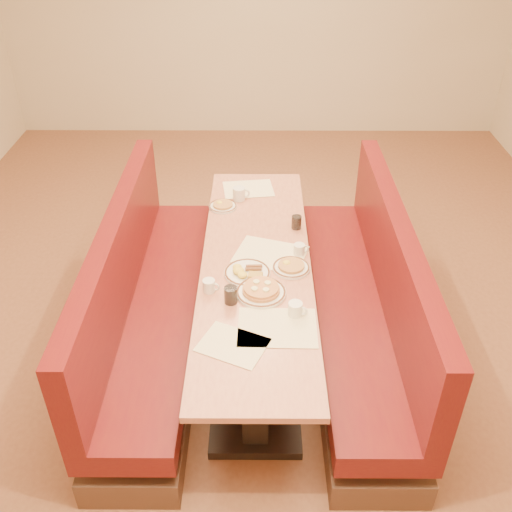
{
  "coord_description": "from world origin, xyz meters",
  "views": [
    {
      "loc": [
        0.01,
        -2.98,
        2.87
      ],
      "look_at": [
        0.0,
        -0.08,
        0.85
      ],
      "focal_mm": 40.0,
      "sensor_mm": 36.0,
      "label": 1
    }
  ],
  "objects_px": {
    "coffee_mug_b": "(209,286)",
    "coffee_mug_d": "(239,194)",
    "coffee_mug_c": "(300,249)",
    "diner_table": "(256,307)",
    "coffee_mug_a": "(296,309)",
    "pancake_plate": "(261,291)",
    "booth_left": "(149,308)",
    "booth_right": "(364,309)",
    "soda_tumbler_near": "(231,295)",
    "eggs_plate": "(247,272)",
    "soda_tumbler_mid": "(296,222)"
  },
  "relations": [
    {
      "from": "eggs_plate",
      "to": "coffee_mug_d",
      "type": "relative_size",
      "value": 2.2
    },
    {
      "from": "diner_table",
      "to": "coffee_mug_a",
      "type": "distance_m",
      "value": 0.71
    },
    {
      "from": "coffee_mug_c",
      "to": "coffee_mug_b",
      "type": "bearing_deg",
      "value": -158.47
    },
    {
      "from": "booth_left",
      "to": "eggs_plate",
      "type": "xyz_separation_m",
      "value": [
        0.67,
        -0.14,
        0.41
      ]
    },
    {
      "from": "coffee_mug_d",
      "to": "soda_tumbler_near",
      "type": "distance_m",
      "value": 1.23
    },
    {
      "from": "eggs_plate",
      "to": "coffee_mug_d",
      "type": "height_order",
      "value": "coffee_mug_d"
    },
    {
      "from": "coffee_mug_d",
      "to": "booth_right",
      "type": "bearing_deg",
      "value": -51.92
    },
    {
      "from": "diner_table",
      "to": "eggs_plate",
      "type": "relative_size",
      "value": 8.7
    },
    {
      "from": "booth_right",
      "to": "eggs_plate",
      "type": "relative_size",
      "value": 8.7
    },
    {
      "from": "pancake_plate",
      "to": "coffee_mug_b",
      "type": "bearing_deg",
      "value": 175.07
    },
    {
      "from": "diner_table",
      "to": "coffee_mug_c",
      "type": "height_order",
      "value": "coffee_mug_c"
    },
    {
      "from": "soda_tumbler_near",
      "to": "coffee_mug_b",
      "type": "bearing_deg",
      "value": 142.0
    },
    {
      "from": "coffee_mug_c",
      "to": "coffee_mug_d",
      "type": "xyz_separation_m",
      "value": [
        -0.41,
        0.74,
        0.01
      ]
    },
    {
      "from": "diner_table",
      "to": "booth_right",
      "type": "relative_size",
      "value": 1.0
    },
    {
      "from": "pancake_plate",
      "to": "soda_tumbler_mid",
      "type": "height_order",
      "value": "soda_tumbler_mid"
    },
    {
      "from": "booth_left",
      "to": "booth_right",
      "type": "xyz_separation_m",
      "value": [
        1.46,
        0.0,
        0.0
      ]
    },
    {
      "from": "pancake_plate",
      "to": "coffee_mug_a",
      "type": "height_order",
      "value": "coffee_mug_a"
    },
    {
      "from": "coffee_mug_b",
      "to": "coffee_mug_d",
      "type": "relative_size",
      "value": 0.8
    },
    {
      "from": "eggs_plate",
      "to": "coffee_mug_b",
      "type": "xyz_separation_m",
      "value": [
        -0.22,
        -0.17,
        0.02
      ]
    },
    {
      "from": "booth_right",
      "to": "pancake_plate",
      "type": "height_order",
      "value": "booth_right"
    },
    {
      "from": "pancake_plate",
      "to": "diner_table",
      "type": "bearing_deg",
      "value": 95.43
    },
    {
      "from": "booth_left",
      "to": "soda_tumbler_near",
      "type": "height_order",
      "value": "booth_left"
    },
    {
      "from": "pancake_plate",
      "to": "soda_tumbler_mid",
      "type": "distance_m",
      "value": 0.78
    },
    {
      "from": "booth_left",
      "to": "coffee_mug_c",
      "type": "height_order",
      "value": "booth_left"
    },
    {
      "from": "diner_table",
      "to": "coffee_mug_a",
      "type": "bearing_deg",
      "value": -66.52
    },
    {
      "from": "pancake_plate",
      "to": "soda_tumbler_near",
      "type": "distance_m",
      "value": 0.19
    },
    {
      "from": "coffee_mug_a",
      "to": "coffee_mug_d",
      "type": "xyz_separation_m",
      "value": [
        -0.36,
        1.34,
        0.01
      ]
    },
    {
      "from": "pancake_plate",
      "to": "booth_left",
      "type": "bearing_deg",
      "value": 156.66
    },
    {
      "from": "soda_tumbler_near",
      "to": "soda_tumbler_mid",
      "type": "distance_m",
      "value": 0.92
    },
    {
      "from": "coffee_mug_a",
      "to": "soda_tumbler_near",
      "type": "height_order",
      "value": "soda_tumbler_near"
    },
    {
      "from": "eggs_plate",
      "to": "soda_tumbler_mid",
      "type": "height_order",
      "value": "soda_tumbler_mid"
    },
    {
      "from": "booth_left",
      "to": "pancake_plate",
      "type": "bearing_deg",
      "value": -23.34
    },
    {
      "from": "coffee_mug_c",
      "to": "pancake_plate",
      "type": "bearing_deg",
      "value": -134.5
    },
    {
      "from": "booth_right",
      "to": "soda_tumbler_near",
      "type": "distance_m",
      "value": 1.06
    },
    {
      "from": "eggs_plate",
      "to": "coffee_mug_b",
      "type": "height_order",
      "value": "coffee_mug_b"
    },
    {
      "from": "pancake_plate",
      "to": "coffee_mug_a",
      "type": "distance_m",
      "value": 0.27
    },
    {
      "from": "diner_table",
      "to": "booth_right",
      "type": "bearing_deg",
      "value": 0.0
    },
    {
      "from": "soda_tumbler_mid",
      "to": "coffee_mug_d",
      "type": "bearing_deg",
      "value": 135.15
    },
    {
      "from": "booth_right",
      "to": "coffee_mug_b",
      "type": "distance_m",
      "value": 1.14
    },
    {
      "from": "coffee_mug_b",
      "to": "coffee_mug_d",
      "type": "distance_m",
      "value": 1.13
    },
    {
      "from": "eggs_plate",
      "to": "soda_tumbler_near",
      "type": "relative_size",
      "value": 2.72
    },
    {
      "from": "coffee_mug_d",
      "to": "soda_tumbler_mid",
      "type": "bearing_deg",
      "value": -53.15
    },
    {
      "from": "coffee_mug_a",
      "to": "coffee_mug_c",
      "type": "height_order",
      "value": "coffee_mug_a"
    },
    {
      "from": "coffee_mug_d",
      "to": "soda_tumbler_near",
      "type": "relative_size",
      "value": 1.24
    },
    {
      "from": "booth_left",
      "to": "soda_tumbler_mid",
      "type": "relative_size",
      "value": 26.41
    },
    {
      "from": "pancake_plate",
      "to": "soda_tumbler_near",
      "type": "xyz_separation_m",
      "value": [
        -0.18,
        -0.08,
        0.03
      ]
    },
    {
      "from": "booth_left",
      "to": "coffee_mug_b",
      "type": "xyz_separation_m",
      "value": [
        0.46,
        -0.3,
        0.43
      ]
    },
    {
      "from": "booth_left",
      "to": "soda_tumbler_mid",
      "type": "bearing_deg",
      "value": 22.24
    },
    {
      "from": "coffee_mug_b",
      "to": "soda_tumbler_near",
      "type": "bearing_deg",
      "value": -22.02
    },
    {
      "from": "coffee_mug_c",
      "to": "booth_left",
      "type": "bearing_deg",
      "value": 171.55
    }
  ]
}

